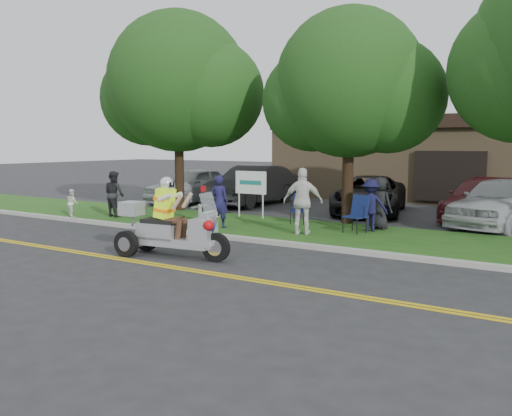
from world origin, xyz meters
The scene contains 24 objects.
ground centered at (0.00, 0.00, 0.00)m, with size 120.00×120.00×0.00m, color #28282B.
centerline_near centered at (0.00, -0.58, 0.01)m, with size 60.00×0.10×0.01m, color gold.
centerline_far centered at (0.00, -0.42, 0.01)m, with size 60.00×0.10×0.01m, color gold.
curb centered at (0.00, 3.05, 0.06)m, with size 60.00×0.25×0.12m, color #A8A89E.
grass_verge centered at (0.00, 5.20, 0.06)m, with size 60.00×4.00×0.10m, color #194713.
commercial_building centered at (2.00, 18.98, 2.01)m, with size 18.00×8.20×4.00m.
tree_left centered at (-6.44, 7.03, 4.85)m, with size 6.62×5.40×7.78m.
tree_mid centered at (0.55, 7.23, 4.43)m, with size 5.88×4.80×7.05m.
business_sign centered at (-2.90, 6.60, 1.26)m, with size 1.25×0.06×1.75m.
trike_scooter centered at (-1.19, 0.31, 0.68)m, with size 2.97×1.07×1.94m.
lawn_chair_a centered at (1.51, 5.58, 0.72)m, with size 0.71×0.72×1.10m.
lawn_chair_b centered at (-0.79, 6.29, 0.65)m, with size 0.61×0.62×0.97m.
spectator_adult_left centered at (-2.48, 4.15, 0.93)m, with size 0.60×0.39×1.64m, color #191843.
spectator_adult_mid centered at (-7.21, 4.23, 0.92)m, with size 0.80×0.62×1.64m, color black.
spectator_adult_right centered at (0.31, 4.38, 1.07)m, with size 1.13×0.47×1.93m, color silver.
spectator_chair_a centered at (1.74, 6.02, 0.89)m, with size 1.01×0.58×1.57m, color #141438.
spectator_chair_b centered at (1.84, 6.51, 0.91)m, with size 0.79×0.51×1.61m, color black.
child_left centered at (-4.78, 4.17, 0.56)m, with size 0.33×0.22×0.90m, color black.
child_right centered at (-8.47, 3.40, 0.60)m, with size 0.48×0.38×0.99m, color white.
parked_car_far_left centered at (-8.15, 9.80, 0.83)m, with size 1.96×4.86×1.66m, color #ADB0B5.
parked_car_left centered at (-5.50, 10.76, 0.87)m, with size 1.84×5.29×1.74m, color #28282A.
parked_car_mid centered at (0.02, 10.60, 0.73)m, with size 2.43×5.27×1.47m, color black.
parked_car_right centered at (4.04, 10.93, 0.73)m, with size 2.05×5.05×1.47m, color #551418.
parked_car_far_right centered at (4.89, 9.47, 0.84)m, with size 1.99×4.94×1.68m, color silver.
Camera 1 is at (7.42, -9.42, 2.72)m, focal length 38.00 mm.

